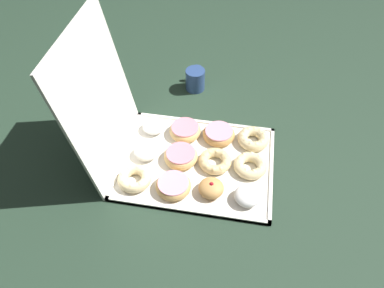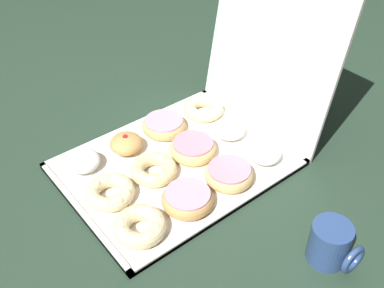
% 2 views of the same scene
% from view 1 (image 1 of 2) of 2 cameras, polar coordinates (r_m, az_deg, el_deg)
% --- Properties ---
extents(ground_plane, '(3.00, 3.00, 0.00)m').
position_cam_1_polar(ground_plane, '(1.26, 0.71, -3.09)').
color(ground_plane, '#233828').
extents(donut_box, '(0.40, 0.52, 0.01)m').
position_cam_1_polar(donut_box, '(1.25, 0.71, -2.94)').
color(donut_box, silver).
rests_on(donut_box, ground).
extents(box_lid_open, '(0.40, 0.09, 0.49)m').
position_cam_1_polar(box_lid_open, '(1.15, -14.36, 6.62)').
color(box_lid_open, silver).
rests_on(box_lid_open, ground).
extents(powdered_filled_donut_0, '(0.08, 0.08, 0.04)m').
position_cam_1_polar(powdered_filled_donut_0, '(1.15, 8.68, -8.07)').
color(powdered_filled_donut_0, white).
rests_on(powdered_filled_donut_0, donut_box).
extents(cruller_donut_1, '(0.11, 0.11, 0.04)m').
position_cam_1_polar(cruller_donut_1, '(1.24, 9.15, -3.19)').
color(cruller_donut_1, beige).
rests_on(cruller_donut_1, donut_box).
extents(cruller_donut_2, '(0.11, 0.11, 0.04)m').
position_cam_1_polar(cruller_donut_2, '(1.31, 9.62, 0.86)').
color(cruller_donut_2, beige).
rests_on(cruller_donut_2, donut_box).
extents(jelly_filled_donut_3, '(0.08, 0.08, 0.05)m').
position_cam_1_polar(jelly_filled_donut_3, '(1.16, 3.03, -6.92)').
color(jelly_filled_donut_3, tan).
rests_on(jelly_filled_donut_3, donut_box).
extents(cruller_donut_4, '(0.11, 0.11, 0.03)m').
position_cam_1_polar(cruller_donut_4, '(1.23, 3.62, -2.84)').
color(cruller_donut_4, '#EACC8C').
rests_on(cruller_donut_4, donut_box).
extents(pink_frosted_donut_5, '(0.12, 0.12, 0.04)m').
position_cam_1_polar(pink_frosted_donut_5, '(1.31, 4.24, 1.60)').
color(pink_frosted_donut_5, tan).
rests_on(pink_frosted_donut_5, donut_box).
extents(pink_frosted_donut_6, '(0.11, 0.11, 0.03)m').
position_cam_1_polar(pink_frosted_donut_6, '(1.17, -2.95, -6.51)').
color(pink_frosted_donut_6, tan).
rests_on(pink_frosted_donut_6, donut_box).
extents(pink_frosted_donut_7, '(0.12, 0.12, 0.04)m').
position_cam_1_polar(pink_frosted_donut_7, '(1.24, -1.77, -1.88)').
color(pink_frosted_donut_7, '#E5B770').
rests_on(pink_frosted_donut_7, donut_box).
extents(pink_frosted_donut_8, '(0.12, 0.12, 0.04)m').
position_cam_1_polar(pink_frosted_donut_8, '(1.32, -1.10, 2.21)').
color(pink_frosted_donut_8, '#E5B770').
rests_on(pink_frosted_donut_8, donut_box).
extents(cruller_donut_9, '(0.11, 0.11, 0.04)m').
position_cam_1_polar(cruller_donut_9, '(1.20, -9.04, -5.36)').
color(cruller_donut_9, beige).
rests_on(cruller_donut_9, donut_box).
extents(powdered_filled_donut_10, '(0.09, 0.09, 0.04)m').
position_cam_1_polar(powdered_filled_donut_10, '(1.26, -7.13, -1.01)').
color(powdered_filled_donut_10, white).
rests_on(powdered_filled_donut_10, donut_box).
extents(powdered_filled_donut_11, '(0.08, 0.08, 0.04)m').
position_cam_1_polar(powdered_filled_donut_11, '(1.34, -6.03, 2.84)').
color(powdered_filled_donut_11, white).
rests_on(powdered_filled_donut_11, donut_box).
extents(coffee_mug, '(0.10, 0.08, 0.09)m').
position_cam_1_polar(coffee_mug, '(1.52, 0.54, 10.24)').
color(coffee_mug, navy).
rests_on(coffee_mug, ground).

